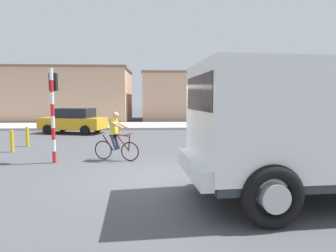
# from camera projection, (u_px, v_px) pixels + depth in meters

# --- Properties ---
(ground_plane) EXTENTS (120.00, 120.00, 0.00)m
(ground_plane) POSITION_uv_depth(u_px,v_px,m) (153.00, 178.00, 7.89)
(ground_plane) COLOR #4C4C51
(sidewalk_far) EXTENTS (80.00, 5.00, 0.16)m
(sidewalk_far) POSITION_uv_depth(u_px,v_px,m) (155.00, 126.00, 22.51)
(sidewalk_far) COLOR #ADADA8
(sidewalk_far) RESTS_ON ground
(truck_foreground) EXTENTS (5.60, 3.15, 2.90)m
(truck_foreground) POSITION_uv_depth(u_px,v_px,m) (315.00, 123.00, 6.08)
(truck_foreground) COLOR white
(truck_foreground) RESTS_ON ground
(cyclist) EXTENTS (1.65, 0.70, 1.72)m
(cyclist) POSITION_uv_depth(u_px,v_px,m) (116.00, 136.00, 10.07)
(cyclist) COLOR black
(cyclist) RESTS_ON ground
(traffic_light_pole) EXTENTS (0.24, 0.43, 3.20)m
(traffic_light_pole) POSITION_uv_depth(u_px,v_px,m) (53.00, 102.00, 9.60)
(traffic_light_pole) COLOR red
(traffic_light_pole) RESTS_ON ground
(car_red_near) EXTENTS (4.28, 2.58, 1.60)m
(car_red_near) POSITION_uv_depth(u_px,v_px,m) (74.00, 121.00, 18.02)
(car_red_near) COLOR gold
(car_red_near) RESTS_ON ground
(car_white_mid) EXTENTS (4.10, 2.07, 1.60)m
(car_white_mid) POSITION_uv_depth(u_px,v_px,m) (289.00, 122.00, 16.78)
(car_white_mid) COLOR #1E2328
(car_white_mid) RESTS_ON ground
(bollard_near) EXTENTS (0.14, 0.14, 0.90)m
(bollard_near) POSITION_uv_depth(u_px,v_px,m) (12.00, 141.00, 11.67)
(bollard_near) COLOR gold
(bollard_near) RESTS_ON ground
(bollard_far) EXTENTS (0.14, 0.14, 0.90)m
(bollard_far) POSITION_uv_depth(u_px,v_px,m) (27.00, 137.00, 13.06)
(bollard_far) COLOR gold
(bollard_far) RESTS_ON ground
(building_corner_left) EXTENTS (12.00, 7.16, 5.13)m
(building_corner_left) POSITION_uv_depth(u_px,v_px,m) (69.00, 95.00, 28.06)
(building_corner_left) COLOR tan
(building_corner_left) RESTS_ON ground
(building_mid_block) EXTENTS (10.77, 7.49, 4.79)m
(building_mid_block) POSITION_uv_depth(u_px,v_px,m) (194.00, 97.00, 30.02)
(building_mid_block) COLOR tan
(building_mid_block) RESTS_ON ground
(building_corner_right) EXTENTS (9.45, 7.90, 5.42)m
(building_corner_right) POSITION_uv_depth(u_px,v_px,m) (317.00, 94.00, 29.48)
(building_corner_right) COLOR tan
(building_corner_right) RESTS_ON ground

